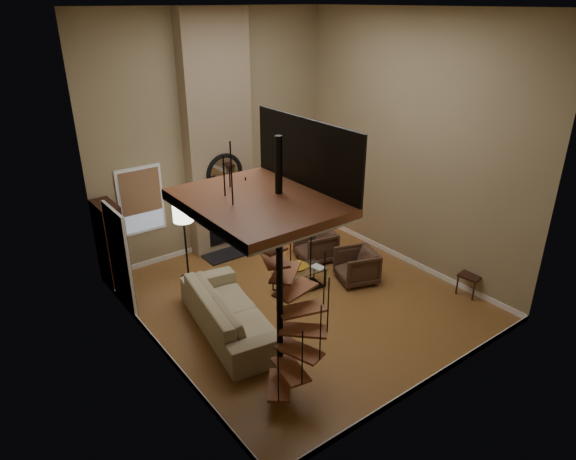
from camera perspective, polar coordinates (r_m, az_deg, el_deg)
ground at (r=10.60m, az=1.31°, el=-7.65°), size 6.00×6.50×0.01m
back_wall at (r=12.06m, az=-8.28°, el=10.38°), size 6.00×0.02×5.50m
front_wall at (r=7.33m, az=17.36°, el=0.17°), size 6.00×0.02×5.50m
left_wall at (r=8.03m, az=-15.63°, el=2.53°), size 0.02×6.50×5.50m
right_wall at (r=11.46m, az=13.50°, el=9.24°), size 0.02×6.50×5.50m
ceiling at (r=8.99m, az=1.67°, el=23.59°), size 6.00×6.50×0.01m
baseboard_back at (r=12.95m, az=-7.55°, el=-1.24°), size 6.00×0.02×0.12m
baseboard_front at (r=8.75m, az=15.04°, el=-16.10°), size 6.00×0.02×0.12m
baseboard_left at (r=9.34m, az=-13.69°, el=-12.95°), size 0.02×6.50×0.12m
baseboard_right at (r=12.41m, az=12.27°, el=-2.83°), size 0.02×6.50×0.12m
chimney_breast at (r=11.89m, az=-7.82°, el=10.22°), size 1.60×0.38×5.50m
hearth at (r=12.45m, az=-6.00°, el=-2.48°), size 1.50×0.60×0.04m
firebox at (r=12.45m, az=-6.80°, el=0.18°), size 0.95×0.02×0.72m
mantel at (r=12.15m, az=-6.75°, el=2.64°), size 1.70×0.18×0.06m
mirror_frame at (r=11.93m, az=-7.08°, el=6.30°), size 0.94×0.10×0.94m
mirror_disc at (r=11.94m, az=-7.11°, el=6.31°), size 0.80×0.01×0.80m
vase_left at (r=11.88m, az=-9.16°, el=2.78°), size 0.24×0.24×0.25m
vase_right at (r=12.42m, az=-4.49°, el=3.90°), size 0.20×0.20×0.21m
window_back at (r=11.62m, az=-16.08°, el=3.29°), size 1.02×0.06×1.52m
window_right at (r=13.07m, az=6.29°, el=6.47°), size 0.06×1.02×1.52m
entry_door at (r=10.30m, az=-18.16°, el=-3.27°), size 0.10×1.05×2.16m
loft at (r=6.76m, az=-2.71°, el=3.70°), size 1.70×2.20×1.09m
spiral_stair at (r=7.53m, az=-0.87°, el=-6.24°), size 1.47×1.47×4.06m
hutch at (r=11.26m, az=-19.16°, el=-1.54°), size 0.39×0.82×1.84m
sofa at (r=9.54m, az=-6.47°, el=-8.98°), size 1.52×2.92×0.81m
armchair_near at (r=12.00m, az=3.42°, el=-1.66°), size 0.98×0.96×0.76m
armchair_far at (r=11.18m, az=8.01°, el=-3.97°), size 1.03×1.01×0.74m
coffee_table at (r=10.77m, az=1.31°, el=-5.29°), size 1.13×0.64×0.43m
bowl at (r=10.70m, az=1.15°, el=-4.19°), size 0.41×0.41×0.10m
book at (r=10.78m, az=3.28°, el=-4.22°), size 0.26×0.32×0.03m
floor_lamp at (r=10.89m, az=-11.59°, el=1.16°), size 0.43×0.43×1.75m
accent_lamp at (r=13.36m, az=-1.05°, el=0.71°), size 0.13×0.13×0.46m
side_chair at (r=11.21m, az=20.01°, el=-4.24°), size 0.49×0.48×0.94m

